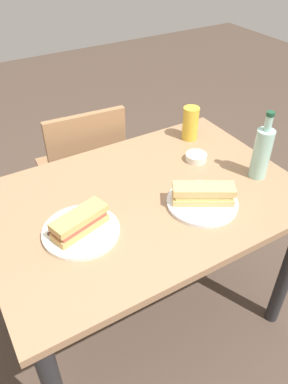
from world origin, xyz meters
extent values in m
plane|color=#47382D|center=(0.00, 0.00, 0.00)|extent=(8.00, 8.00, 0.00)
cube|color=#997251|center=(0.00, 0.00, 0.73)|extent=(1.17, 0.80, 0.03)
cylinder|color=#262628|center=(0.53, -0.34, 0.36)|extent=(0.06, 0.06, 0.71)
cylinder|color=#262628|center=(-0.53, 0.34, 0.36)|extent=(0.06, 0.06, 0.71)
cylinder|color=#262628|center=(0.53, 0.34, 0.36)|extent=(0.06, 0.06, 0.71)
cube|color=#936B47|center=(0.00, 0.68, 0.46)|extent=(0.43, 0.43, 0.02)
cube|color=#936B47|center=(-0.02, 0.49, 0.67)|extent=(0.38, 0.06, 0.40)
cylinder|color=#936B47|center=(0.19, 0.84, 0.23)|extent=(0.04, 0.04, 0.45)
cylinder|color=#936B47|center=(-0.16, 0.87, 0.23)|extent=(0.04, 0.04, 0.45)
cylinder|color=#936B47|center=(0.16, 0.48, 0.23)|extent=(0.04, 0.04, 0.45)
cylinder|color=#936B47|center=(-0.19, 0.51, 0.23)|extent=(0.04, 0.04, 0.45)
cylinder|color=silver|center=(-0.28, -0.06, 0.75)|extent=(0.26, 0.26, 0.01)
cube|color=tan|center=(-0.28, -0.06, 0.77)|extent=(0.21, 0.12, 0.02)
cube|color=#B74C3D|center=(-0.28, -0.06, 0.79)|extent=(0.19, 0.11, 0.02)
cube|color=tan|center=(-0.28, -0.06, 0.81)|extent=(0.21, 0.12, 0.02)
cube|color=silver|center=(-0.26, 0.01, 0.76)|extent=(0.10, 0.04, 0.00)
cube|color=#59331E|center=(-0.34, -0.02, 0.76)|extent=(0.08, 0.03, 0.01)
cylinder|color=white|center=(0.16, -0.15, 0.75)|extent=(0.26, 0.26, 0.01)
cube|color=tan|center=(0.16, -0.15, 0.77)|extent=(0.22, 0.17, 0.02)
cube|color=#DBC66B|center=(0.16, -0.15, 0.79)|extent=(0.21, 0.16, 0.02)
cube|color=tan|center=(0.16, -0.15, 0.81)|extent=(0.22, 0.17, 0.02)
cube|color=silver|center=(0.22, -0.12, 0.76)|extent=(0.09, 0.06, 0.00)
cube|color=#59331E|center=(0.14, -0.08, 0.76)|extent=(0.08, 0.04, 0.01)
cylinder|color=#99C6B7|center=(0.46, -0.12, 0.85)|extent=(0.07, 0.07, 0.20)
cylinder|color=#99C6B7|center=(0.46, -0.12, 0.98)|extent=(0.03, 0.03, 0.06)
cylinder|color=#19472D|center=(0.46, -0.12, 1.02)|extent=(0.03, 0.03, 0.02)
cylinder|color=gold|center=(0.40, 0.26, 0.82)|extent=(0.07, 0.07, 0.15)
cylinder|color=silver|center=(0.32, 0.10, 0.76)|extent=(0.09, 0.09, 0.03)
camera|label=1|loc=(-0.56, -0.94, 1.63)|focal=35.18mm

